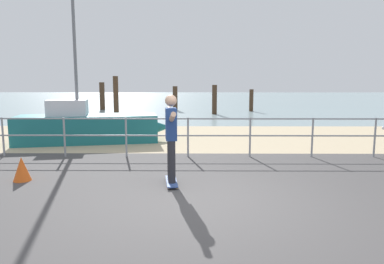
{
  "coord_description": "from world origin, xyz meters",
  "views": [
    {
      "loc": [
        -0.32,
        -5.54,
        1.97
      ],
      "look_at": [
        -0.38,
        2.0,
        0.9
      ],
      "focal_mm": 33.2,
      "sensor_mm": 36.0,
      "label": 1
    }
  ],
  "objects_px": {
    "skateboard": "(172,182)",
    "skateboarder": "(171,133)",
    "traffic_cone": "(22,169)",
    "sailboat": "(93,126)"
  },
  "relations": [
    {
      "from": "skateboard",
      "to": "skateboarder",
      "type": "height_order",
      "value": "skateboarder"
    },
    {
      "from": "skateboarder",
      "to": "traffic_cone",
      "type": "distance_m",
      "value": 3.09
    },
    {
      "from": "skateboard",
      "to": "traffic_cone",
      "type": "relative_size",
      "value": 1.64
    },
    {
      "from": "sailboat",
      "to": "skateboard",
      "type": "height_order",
      "value": "sailboat"
    },
    {
      "from": "skateboard",
      "to": "traffic_cone",
      "type": "height_order",
      "value": "traffic_cone"
    },
    {
      "from": "sailboat",
      "to": "skateboarder",
      "type": "distance_m",
      "value": 5.62
    },
    {
      "from": "traffic_cone",
      "to": "skateboard",
      "type": "bearing_deg",
      "value": -4.03
    },
    {
      "from": "skateboarder",
      "to": "traffic_cone",
      "type": "height_order",
      "value": "skateboarder"
    },
    {
      "from": "sailboat",
      "to": "traffic_cone",
      "type": "relative_size",
      "value": 11.31
    },
    {
      "from": "traffic_cone",
      "to": "sailboat",
      "type": "bearing_deg",
      "value": 88.66
    }
  ]
}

